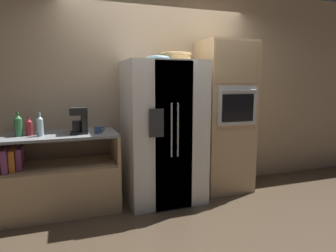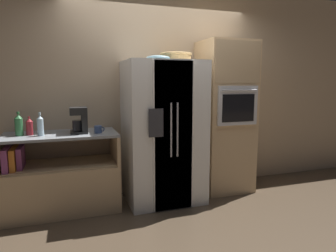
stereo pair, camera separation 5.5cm
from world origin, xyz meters
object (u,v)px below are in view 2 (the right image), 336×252
at_px(wall_oven, 225,117).
at_px(coffee_maker, 80,119).
at_px(wicker_basket, 176,57).
at_px(bottle_tall, 19,125).
at_px(mug, 98,129).
at_px(fruit_bowl, 158,58).
at_px(bottle_short, 29,126).
at_px(bottle_wide, 40,125).
at_px(refrigerator, 163,132).

bearing_deg(wall_oven, coffee_maker, -178.14).
relative_size(wall_oven, wicker_basket, 5.14).
distance_m(bottle_tall, mug, 0.85).
height_order(bottle_tall, mug, bottle_tall).
relative_size(fruit_bowl, bottle_short, 1.38).
xyz_separation_m(bottle_tall, coffee_maker, (0.65, -0.03, 0.04)).
bearing_deg(bottle_tall, wall_oven, 0.75).
bearing_deg(mug, bottle_wide, 177.90).
distance_m(refrigerator, mug, 0.81).
relative_size(fruit_bowl, bottle_tall, 1.09).
xyz_separation_m(wall_oven, bottle_wide, (-2.35, -0.10, 0.00)).
bearing_deg(coffee_maker, bottle_wide, -174.74).
height_order(fruit_bowl, coffee_maker, fruit_bowl).
relative_size(refrigerator, bottle_short, 8.36).
bearing_deg(fruit_bowl, coffee_maker, 176.34).
bearing_deg(bottle_short, wicker_basket, 0.45).
distance_m(refrigerator, fruit_bowl, 0.91).
xyz_separation_m(bottle_short, mug, (0.74, -0.11, -0.05)).
xyz_separation_m(fruit_bowl, mug, (-0.73, -0.00, -0.83)).
xyz_separation_m(refrigerator, coffee_maker, (-1.00, 0.03, 0.20)).
bearing_deg(bottle_short, mug, -8.26).
bearing_deg(fruit_bowl, bottle_tall, 176.81).
bearing_deg(refrigerator, bottle_tall, 178.10).
bearing_deg(bottle_wide, fruit_bowl, -0.83).
bearing_deg(coffee_maker, refrigerator, -1.48).
xyz_separation_m(wicker_basket, coffee_maker, (-1.19, -0.06, -0.74)).
distance_m(wall_oven, bottle_short, 2.46).
distance_m(wicker_basket, bottle_wide, 1.80).
bearing_deg(wicker_basket, fruit_bowl, -156.41).
height_order(fruit_bowl, bottle_tall, fruit_bowl).
bearing_deg(wall_oven, bottle_short, -179.60).
height_order(wall_oven, bottle_tall, wall_oven).
bearing_deg(bottle_tall, bottle_wide, -17.04).
height_order(wall_oven, wicker_basket, wall_oven).
distance_m(wicker_basket, bottle_tall, 2.00).
bearing_deg(wall_oven, bottle_tall, -179.25).
height_order(bottle_tall, bottle_short, bottle_tall).
bearing_deg(bottle_wide, coffee_maker, 5.26).
xyz_separation_m(fruit_bowl, bottle_wide, (-1.35, 0.02, -0.76)).
height_order(bottle_wide, coffee_maker, coffee_maker).
relative_size(bottle_wide, coffee_maker, 0.87).
xyz_separation_m(wicker_basket, mug, (-1.00, -0.12, -0.86)).
bearing_deg(wall_oven, wicker_basket, -179.72).
xyz_separation_m(wall_oven, mug, (-1.73, -0.12, -0.07)).
bearing_deg(fruit_bowl, wall_oven, 6.93).
relative_size(bottle_short, mug, 1.79).
bearing_deg(coffee_maker, bottle_short, 175.29).
distance_m(fruit_bowl, bottle_short, 1.66).
distance_m(fruit_bowl, mug, 1.11).
bearing_deg(bottle_wide, mug, -2.10).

